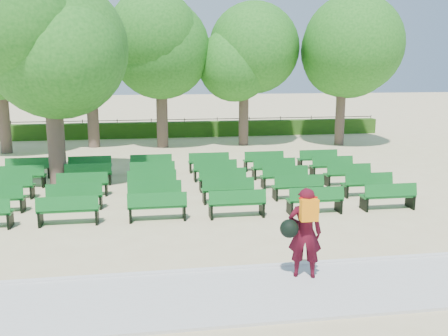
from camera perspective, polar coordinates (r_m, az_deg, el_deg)
The scene contains 9 objects.
ground at distance 16.35m, azimuth -3.82°, elevation -3.19°, with size 120.00×120.00×0.00m, color #CDB987.
paving at distance 9.42m, azimuth 0.56°, elevation -14.39°, with size 30.00×2.20×0.06m, color beige.
curb at distance 10.45m, azimuth -0.53°, elevation -11.57°, with size 30.00×0.12×0.10m, color silver.
hedge at distance 30.02m, azimuth -6.36°, elevation 4.39°, with size 26.00×0.70×0.90m, color #295014.
fence at distance 30.47m, azimuth -6.38°, elevation 3.64°, with size 26.00×0.10×1.02m, color black, non-canonical shape.
tree_line at distance 26.12m, azimuth -5.89°, elevation 2.34°, with size 21.80×6.80×7.04m, color #28731E, non-canonical shape.
bench_array at distance 16.88m, azimuth -4.22°, elevation -2.43°, with size 1.61×0.51×1.01m.
tree_among at distance 18.22m, azimuth -19.27°, elevation 12.63°, with size 4.74×4.74×6.87m.
person at distance 9.92m, azimuth 9.11°, elevation -7.17°, with size 0.90×0.60×1.81m.
Camera 1 is at (-1.44, -15.75, 4.15)m, focal length 40.00 mm.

